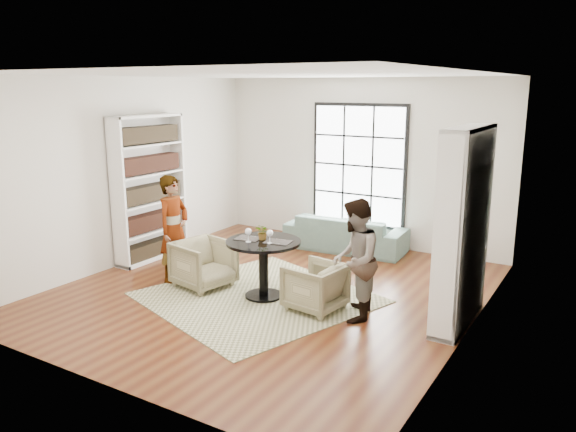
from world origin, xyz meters
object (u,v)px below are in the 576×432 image
Objects in this scene: person_left at (174,229)px; wine_glass_right at (270,234)px; sofa at (346,233)px; armchair_right at (315,287)px; wine_glass_left at (248,232)px; flower_centerpiece at (263,232)px; person_right at (355,260)px; pedestal_table at (263,257)px; armchair_left at (204,264)px.

person_left is 1.69m from wine_glass_right.
armchair_right is (0.85, -2.71, 0.00)m from sofa.
person_left is at bearing 58.56° from sofa.
wine_glass_left is 0.30m from wine_glass_right.
armchair_right is 3.62× the size of wine_glass_right.
sofa is at bearing 88.19° from wine_glass_left.
flower_centerpiece reaches higher than sofa.
person_left reaches higher than person_right.
pedestal_table is 0.64× the size of person_left.
wine_glass_left is (-0.09, -2.86, 0.64)m from sofa.
wine_glass_right is at bearing 90.57° from sofa.
flower_centerpiece is (-0.84, 0.05, 0.61)m from armchair_right.
armchair_right is at bearing -75.96° from armchair_left.
wine_glass_left is at bearing -101.12° from person_right.
flower_centerpiece is at bearing 62.61° from wine_glass_left.
flower_centerpiece is at bearing -86.05° from armchair_right.
person_left is 8.42× the size of wine_glass_right.
sofa is 3.20m from person_left.
armchair_left is 1.12m from flower_centerpiece.
pedestal_table is 0.40m from wine_glass_right.
armchair_left reaches higher than sofa.
sofa is 2.73m from flower_centerpiece.
wine_glass_right is at bearing -31.60° from flower_centerpiece.
pedestal_table is 0.67× the size of person_right.
wine_glass_right is at bearing 18.08° from wine_glass_left.
flower_centerpiece is (0.95, 0.13, 0.58)m from armchair_left.
wine_glass_right is at bearing -91.67° from person_left.
person_left is at bearing -105.36° from person_right.
armchair_left is 1.04m from wine_glass_left.
armchair_right is at bearing -90.43° from person_left.
person_right is 7.85× the size of wine_glass_left.
person_left is 1.51m from flower_centerpiece.
armchair_right is 3.17× the size of flower_centerpiece.
wine_glass_right is (0.15, -0.08, 0.36)m from pedestal_table.
armchair_right is at bearing -106.85° from person_right.
armchair_right is (1.79, 0.08, -0.03)m from armchair_left.
armchair_left is 0.50× the size of person_right.
armchair_left is 3.89× the size of wine_glass_left.
pedestal_table is at bearing 153.66° from wine_glass_right.
armchair_left is at bearing 174.99° from wine_glass_left.
pedestal_table is 0.34m from flower_centerpiece.
pedestal_table is at bearing -72.90° from armchair_left.
person_left reaches higher than armchair_left.
pedestal_table is 5.25× the size of wine_glass_left.
flower_centerpiece is (0.01, -2.66, 0.61)m from sofa.
wine_glass_right is (1.68, 0.02, 0.15)m from person_left.
person_right is (0.55, 0.00, 0.45)m from armchair_right.
person_right is at bearing -0.77° from pedestal_table.
armchair_right is at bearing 103.99° from sofa.
sofa is 1.33× the size of person_left.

